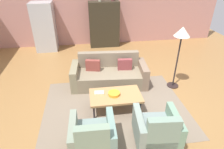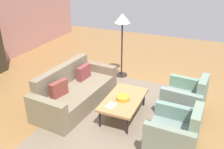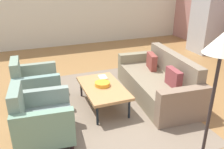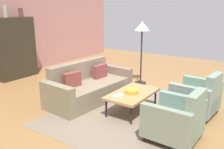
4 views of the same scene
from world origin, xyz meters
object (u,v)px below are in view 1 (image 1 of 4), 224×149
cabinet (104,25)px  armchair_left (93,139)px  fruit_bowl (114,94)px  floor_lamp (181,38)px  coffee_table (116,96)px  armchair_right (157,131)px  couch (109,74)px  book_stack (99,93)px  refrigerator (45,27)px

cabinet → armchair_left: bearing=-98.7°
fruit_bowl → floor_lamp: floor_lamp is taller
coffee_table → armchair_right: bearing=-63.0°
fruit_bowl → floor_lamp: bearing=22.2°
armchair_left → armchair_right: bearing=2.0°
armchair_right → armchair_left: bearing=-174.8°
armchair_right → fruit_bowl: bearing=123.5°
couch → fruit_bowl: bearing=92.5°
armchair_left → fruit_bowl: size_ratio=3.21×
couch → cabinet: bearing=-89.4°
fruit_bowl → cabinet: (0.25, 4.19, 0.46)m
coffee_table → floor_lamp: bearing=22.6°
couch → armchair_right: armchair_right is taller
fruit_bowl → cabinet: cabinet is taller
coffee_table → floor_lamp: size_ratio=0.70×
book_stack → floor_lamp: size_ratio=0.14×
armchair_left → armchair_right: (1.20, 0.00, 0.00)m
armchair_left → couch: bearing=77.4°
coffee_table → armchair_right: (0.59, -1.17, -0.03)m
cabinet → refrigerator: 2.34m
coffee_table → fruit_bowl: size_ratio=4.37×
armchair_left → fruit_bowl: (0.57, 1.17, 0.10)m
armchair_right → book_stack: size_ratio=3.69×
coffee_table → refrigerator: bearing=117.4°
armchair_left → cabinet: bearing=83.3°
refrigerator → floor_lamp: (3.91, -3.34, 0.52)m
couch → fruit_bowl: (-0.04, -1.19, 0.15)m
couch → armchair_right: bearing=108.6°
armchair_right → refrigerator: 5.94m
coffee_table → book_stack: book_stack is taller
armchair_left → refrigerator: size_ratio=0.48×
armchair_right → floor_lamp: 2.51m
coffee_table → armchair_left: size_ratio=1.36×
coffee_table → cabinet: (0.22, 4.19, 0.53)m
book_stack → floor_lamp: 2.47m
refrigerator → floor_lamp: refrigerator is taller
coffee_table → refrigerator: (-2.12, 4.08, 0.56)m
floor_lamp → cabinet: bearing=114.5°
floor_lamp → fruit_bowl: bearing=-157.8°
coffee_table → cabinet: size_ratio=0.67×
fruit_bowl → refrigerator: bearing=117.0°
refrigerator → floor_lamp: bearing=-40.5°
armchair_right → book_stack: 1.61m
couch → floor_lamp: (1.78, -0.44, 1.16)m
coffee_table → book_stack: bearing=162.0°
armchair_left → refrigerator: 5.50m
floor_lamp → couch: bearing=166.1°
couch → refrigerator: size_ratio=1.17×
couch → armchair_right: size_ratio=2.46×
coffee_table → fruit_bowl: 0.08m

